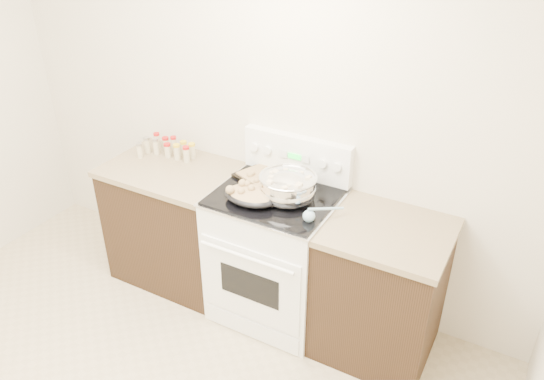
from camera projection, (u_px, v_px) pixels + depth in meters
The scene contains 10 objects.
room_shell at pixel (18, 166), 2.01m from camera, with size 4.10×3.60×2.75m.
counter_left at pixel (178, 222), 3.92m from camera, with size 0.93×0.67×0.92m.
counter_right at pixel (380, 290), 3.27m from camera, with size 0.73×0.67×0.92m.
kitchen_range at pixel (276, 252), 3.55m from camera, with size 0.78×0.73×1.22m.
mixing_bowl at pixel (288, 188), 3.23m from camera, with size 0.36×0.36×0.21m.
roasting_pan at pixel (251, 195), 3.22m from camera, with size 0.35×0.25×0.12m.
baking_sheet at pixel (270, 179), 3.45m from camera, with size 0.52×0.44×0.06m.
wooden_spoon at pixel (255, 186), 3.40m from camera, with size 0.14×0.24×0.04m.
blue_ladle at pixel (311, 215), 3.06m from camera, with size 0.18×0.22×0.09m.
spice_jars at pixel (169, 148), 3.83m from camera, with size 0.39×0.23×0.13m.
Camera 1 is at (1.71, -1.10, 2.63)m, focal length 35.00 mm.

